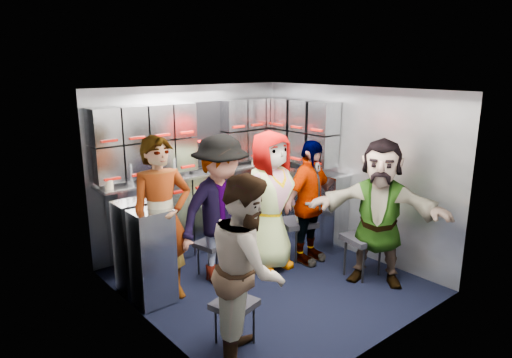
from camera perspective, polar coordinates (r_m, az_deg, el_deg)
floor at (r=5.23m, az=1.43°, el=-12.62°), size 3.00×3.00×0.00m
wall_back at (r=6.02m, az=-7.99°, el=1.51°), size 2.80×0.04×2.10m
wall_left at (r=4.10m, az=-13.40°, el=-4.84°), size 0.04×3.00×2.10m
wall_right at (r=5.84m, az=11.86°, el=0.95°), size 0.04×3.00×2.10m
ceiling at (r=4.67m, az=1.59°, el=11.02°), size 2.80×3.00×0.02m
cart_bank_back at (r=5.99m, az=-6.74°, el=-4.01°), size 2.68×0.38×0.99m
cart_bank_left at (r=4.85m, az=-13.82°, el=-8.83°), size 0.38×0.76×0.99m
counter at (r=5.85m, az=-6.89°, el=0.83°), size 2.68×0.42×0.03m
locker_bank_back at (r=5.81m, az=-7.35°, el=5.50°), size 2.68×0.28×0.82m
locker_bank_right at (r=6.10m, az=6.01°, el=5.94°), size 0.28×1.00×0.82m
right_cabinet at (r=6.25m, az=6.44°, el=-3.18°), size 0.28×1.20×1.00m
coffee_niche at (r=5.96m, az=-6.20°, el=5.55°), size 0.46×0.16×0.84m
red_latch_strip at (r=5.72m, az=-5.75°, el=-0.84°), size 2.60×0.02×0.03m
jump_seat_near_left at (r=4.04m, az=-2.71°, el=-15.62°), size 0.40×0.39×0.40m
jump_seat_mid_left at (r=5.25m, az=-5.47°, el=-8.25°), size 0.40×0.39×0.40m
jump_seat_center at (r=5.53m, az=0.50°, el=-6.62°), size 0.45×0.44×0.45m
jump_seat_mid_right at (r=5.70m, az=5.23°, el=-5.67°), size 0.52×0.50×0.48m
jump_seat_near_right at (r=5.33m, az=13.27°, el=-7.47°), size 0.47×0.46×0.48m
attendant_standing at (r=4.65m, az=-11.68°, el=-5.06°), size 0.68×0.51×1.69m
attendant_arc_a at (r=3.71m, az=-1.07°, el=-11.05°), size 0.93×0.96×1.55m
attendant_arc_b at (r=4.95m, az=-4.41°, el=-3.90°), size 1.11×0.70×1.65m
attendant_arc_c at (r=5.26m, az=1.78°, el=-2.80°), size 0.81×0.53×1.64m
attendant_arc_d at (r=5.48m, az=6.64°, el=-2.95°), size 0.93×0.49×1.50m
attendant_arc_e at (r=5.11m, az=15.12°, el=-4.04°), size 1.17×1.52×1.61m
bottle_left at (r=5.32m, az=-15.44°, el=0.59°), size 0.07×0.07×0.25m
bottle_mid at (r=5.57m, az=-10.31°, el=1.39°), size 0.07×0.07×0.23m
bottle_right at (r=5.98m, az=-3.81°, el=2.62°), size 0.07×0.07×0.26m
cup_left at (r=5.23m, az=-17.90°, el=-0.63°), size 0.09×0.09×0.10m
cup_right at (r=6.27m, az=-0.20°, el=2.51°), size 0.08×0.08×0.11m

